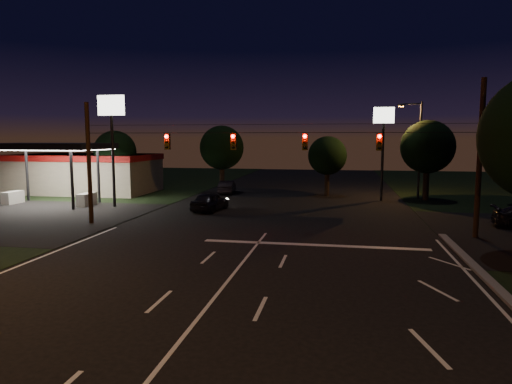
# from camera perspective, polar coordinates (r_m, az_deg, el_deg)

# --- Properties ---
(ground) EXTENTS (140.00, 140.00, 0.00)m
(ground) POSITION_cam_1_polar(r_m,az_deg,el_deg) (14.40, -8.26, -16.53)
(ground) COLOR black
(ground) RESTS_ON ground
(stop_bar) EXTENTS (12.00, 0.50, 0.01)m
(stop_bar) POSITION_cam_1_polar(r_m,az_deg,el_deg) (24.70, 7.21, -6.57)
(stop_bar) COLOR silver
(stop_bar) RESTS_ON ground
(utility_pole_right) EXTENTS (0.30, 0.30, 9.00)m
(utility_pole_right) POSITION_cam_1_polar(r_m,az_deg,el_deg) (29.10, 25.71, -5.17)
(utility_pole_right) COLOR black
(utility_pole_right) RESTS_ON ground
(utility_pole_left) EXTENTS (0.28, 0.28, 8.00)m
(utility_pole_left) POSITION_cam_1_polar(r_m,az_deg,el_deg) (32.50, -19.87, -3.71)
(utility_pole_left) COLOR black
(utility_pole_left) RESTS_ON ground
(signal_span) EXTENTS (24.00, 0.40, 1.56)m
(signal_span) POSITION_cam_1_polar(r_m,az_deg,el_deg) (27.81, 1.59, 6.40)
(signal_span) COLOR black
(signal_span) RESTS_ON ground
(gas_station) EXTENTS (14.20, 16.10, 5.25)m
(gas_station) POSITION_cam_1_polar(r_m,az_deg,el_deg) (50.37, -20.82, 2.57)
(gas_station) COLOR gray
(gas_station) RESTS_ON ground
(pole_sign_left_near) EXTENTS (2.20, 0.30, 9.10)m
(pole_sign_left_near) POSITION_cam_1_polar(r_m,az_deg,el_deg) (39.10, -17.60, 8.36)
(pole_sign_left_near) COLOR black
(pole_sign_left_near) RESTS_ON ground
(pole_sign_right) EXTENTS (1.80, 0.30, 8.40)m
(pole_sign_right) POSITION_cam_1_polar(r_m,az_deg,el_deg) (42.66, 15.63, 7.27)
(pole_sign_right) COLOR black
(pole_sign_right) RESTS_ON ground
(street_light_right_far) EXTENTS (2.20, 0.35, 9.00)m
(street_light_right_far) POSITION_cam_1_polar(r_m,az_deg,el_deg) (45.03, 19.49, 5.82)
(street_light_right_far) COLOR black
(street_light_right_far) RESTS_ON ground
(tree_far_a) EXTENTS (4.20, 4.20, 6.42)m
(tree_far_a) POSITION_cam_1_polar(r_m,az_deg,el_deg) (48.14, -17.12, 4.77)
(tree_far_a) COLOR black
(tree_far_a) RESTS_ON ground
(tree_far_b) EXTENTS (4.60, 4.60, 6.98)m
(tree_far_b) POSITION_cam_1_polar(r_m,az_deg,el_deg) (48.24, -4.24, 5.48)
(tree_far_b) COLOR black
(tree_far_b) RESTS_ON ground
(tree_far_c) EXTENTS (3.80, 3.80, 5.86)m
(tree_far_c) POSITION_cam_1_polar(r_m,az_deg,el_deg) (45.66, 8.94, 4.45)
(tree_far_c) COLOR black
(tree_far_c) RESTS_ON ground
(tree_far_d) EXTENTS (4.80, 4.80, 7.30)m
(tree_far_d) POSITION_cam_1_polar(r_m,az_deg,el_deg) (44.31, 20.65, 5.23)
(tree_far_d) COLOR black
(tree_far_d) RESTS_ON ground
(car_oncoming_a) EXTENTS (2.35, 4.51, 1.46)m
(car_oncoming_a) POSITION_cam_1_polar(r_m,az_deg,el_deg) (35.88, -5.78, -1.19)
(car_oncoming_a) COLOR black
(car_oncoming_a) RESTS_ON ground
(car_oncoming_b) EXTENTS (1.92, 4.23, 1.34)m
(car_oncoming_b) POSITION_cam_1_polar(r_m,az_deg,el_deg) (46.89, -3.64, 0.62)
(car_oncoming_b) COLOR black
(car_oncoming_b) RESTS_ON ground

